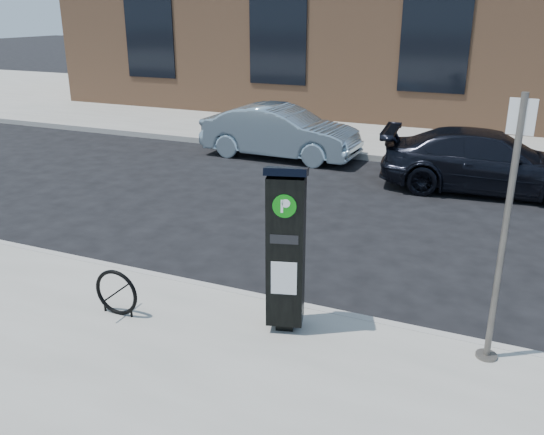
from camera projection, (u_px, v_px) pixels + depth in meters
The scene contains 9 objects.
ground at pixel (268, 307), 7.44m from camera, with size 120.00×120.00×0.00m, color black.
sidewalk_far at pixel (436, 120), 19.46m from camera, with size 60.00×12.00×0.15m, color gray.
curb_near at pixel (268, 303), 7.40m from camera, with size 60.00×0.12×0.16m, color #9E9B93.
curb_far at pixel (399, 160), 14.32m from camera, with size 60.00×0.12×0.16m, color #9E9B93.
parking_kiosk at pixel (286, 248), 6.36m from camera, with size 0.54×0.50×1.95m.
sign_pole at pixel (504, 236), 5.65m from camera, with size 0.25×0.22×2.78m.
bike_rack at pixel (116, 293), 6.89m from camera, with size 0.59×0.06×0.59m.
car_silver at pixel (280, 132), 14.70m from camera, with size 1.41×4.03×1.33m, color #94AEBD.
car_dark at pixel (488, 162), 11.97m from camera, with size 1.78×4.38×1.27m, color black.
Camera 1 is at (2.69, -6.02, 3.64)m, focal length 38.00 mm.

